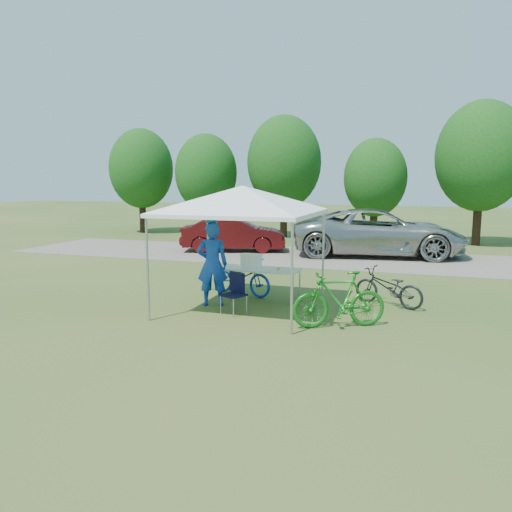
{
  "coord_description": "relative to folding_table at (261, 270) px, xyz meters",
  "views": [
    {
      "loc": [
        3.72,
        -10.19,
        2.82
      ],
      "look_at": [
        -0.36,
        2.0,
        0.89
      ],
      "focal_mm": 35.0,
      "sensor_mm": 36.0,
      "label": 1
    }
  ],
  "objects": [
    {
      "name": "folding_chair",
      "position": [
        -0.15,
        -1.29,
        -0.21
      ],
      "size": [
        0.59,
        0.62,
        0.87
      ],
      "rotation": [
        0.0,
        0.0,
        -0.43
      ],
      "color": "black",
      "rests_on": "ground"
    },
    {
      "name": "ice_cream_cup",
      "position": [
        0.46,
        -0.05,
        0.07
      ],
      "size": [
        0.07,
        0.07,
        0.05
      ],
      "primitive_type": "cylinder",
      "color": "gold",
      "rests_on": "folding_table"
    },
    {
      "name": "sedan",
      "position": [
        -3.63,
        7.6,
        -0.02
      ],
      "size": [
        4.41,
        2.61,
        1.37
      ],
      "primitive_type": "imported",
      "rotation": [
        0.0,
        0.0,
        1.87
      ],
      "color": "#510D10",
      "rests_on": "gravel_strip"
    },
    {
      "name": "bike_blue",
      "position": [
        -0.64,
        0.38,
        -0.26
      ],
      "size": [
        1.88,
        1.11,
        0.93
      ],
      "primitive_type": "imported",
      "rotation": [
        0.0,
        0.0,
        1.27
      ],
      "color": "#143AAF",
      "rests_on": "ground"
    },
    {
      "name": "folding_table",
      "position": [
        0.0,
        0.0,
        0.0
      ],
      "size": [
        1.87,
        0.78,
        0.77
      ],
      "color": "white",
      "rests_on": "ground"
    },
    {
      "name": "treeline",
      "position": [
        -0.4,
        13.12,
        2.81
      ],
      "size": [
        24.89,
        4.28,
        6.3
      ],
      "color": "#382314",
      "rests_on": "ground"
    },
    {
      "name": "cyclist",
      "position": [
        -0.88,
        -0.84,
        0.23
      ],
      "size": [
        0.82,
        0.68,
        1.91
      ],
      "primitive_type": "imported",
      "rotation": [
        0.0,
        0.0,
        3.51
      ],
      "color": "#1641B7",
      "rests_on": "ground"
    },
    {
      "name": "ground",
      "position": [
        -0.11,
        -0.93,
        -0.72
      ],
      "size": [
        100.0,
        100.0,
        0.0
      ],
      "primitive_type": "plane",
      "color": "#2D5119",
      "rests_on": "ground"
    },
    {
      "name": "cooler",
      "position": [
        -0.23,
        0.0,
        0.21
      ],
      "size": [
        0.46,
        0.32,
        0.34
      ],
      "color": "white",
      "rests_on": "folding_table"
    },
    {
      "name": "minivan",
      "position": [
        2.06,
        8.22,
        0.19
      ],
      "size": [
        6.74,
        3.79,
        1.78
      ],
      "primitive_type": "imported",
      "rotation": [
        0.0,
        0.0,
        1.71
      ],
      "color": "#AEADA9",
      "rests_on": "gravel_strip"
    },
    {
      "name": "canopy",
      "position": [
        -0.11,
        -0.93,
        1.93
      ],
      "size": [
        4.53,
        4.53,
        3.0
      ],
      "color": "#A5A5AA",
      "rests_on": "ground"
    },
    {
      "name": "gravel_strip",
      "position": [
        -0.11,
        7.07,
        -0.71
      ],
      "size": [
        24.0,
        5.0,
        0.02
      ],
      "primitive_type": "cube",
      "color": "gray",
      "rests_on": "ground"
    },
    {
      "name": "bike_dark",
      "position": [
        2.94,
        0.35,
        -0.29
      ],
      "size": [
        1.75,
        1.17,
        0.87
      ],
      "primitive_type": "imported",
      "rotation": [
        0.0,
        0.0,
        -1.97
      ],
      "color": "black",
      "rests_on": "ground"
    },
    {
      "name": "bike_green",
      "position": [
        2.15,
        -1.67,
        -0.17
      ],
      "size": [
        1.89,
        1.3,
        1.11
      ],
      "primitive_type": "imported",
      "rotation": [
        0.0,
        0.0,
        -1.1
      ],
      "color": "#1B7A1E",
      "rests_on": "ground"
    }
  ]
}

